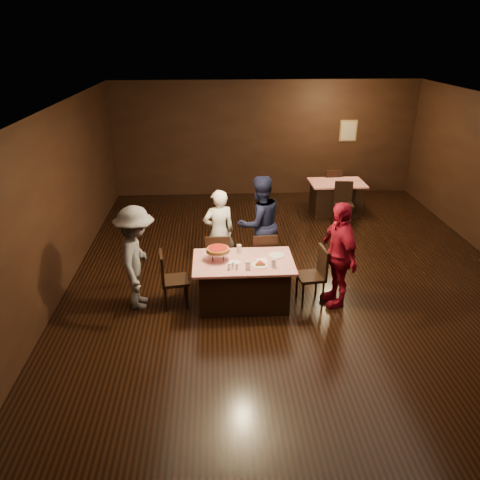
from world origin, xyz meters
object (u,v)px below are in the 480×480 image
diner_red_shirt (338,254)px  glass_front_left (248,265)px  diner_navy_hoodie (259,224)px  chair_back_near (344,203)px  chair_far_left (218,257)px  diner_grey_knit (137,258)px  main_table (243,282)px  plate_empty (276,255)px  chair_far_right (263,256)px  chair_back_far (330,186)px  glass_back (239,249)px  pizza_stand (218,250)px  diner_white_jacket (219,232)px  chair_end_left (175,279)px  glass_front_right (274,263)px  chair_end_right (311,275)px  back_table (336,197)px

diner_red_shirt → glass_front_left: diner_red_shirt is taller
diner_navy_hoodie → diner_red_shirt: diner_navy_hoodie is taller
glass_front_left → chair_back_near: bearing=56.0°
chair_far_left → diner_grey_knit: diner_grey_knit is taller
main_table → plate_empty: size_ratio=6.40×
chair_far_right → chair_back_near: 3.41m
chair_back_far → glass_back: (-2.59, -4.40, 0.37)m
diner_navy_hoodie → plate_empty: size_ratio=7.21×
diner_navy_hoodie → pizza_stand: (-0.77, -1.17, 0.05)m
glass_back → diner_white_jacket: bearing=110.7°
diner_navy_hoodie → chair_end_left: bearing=15.6°
chair_end_left → glass_front_right: bearing=-108.0°
diner_navy_hoodie → glass_front_left: 1.55m
diner_white_jacket → diner_grey_knit: 1.72m
main_table → chair_far_right: 0.85m
chair_back_far → plate_empty: (-1.99, -4.55, 0.30)m
diner_grey_knit → glass_front_left: 1.75m
plate_empty → glass_front_right: size_ratio=1.79×
chair_end_right → plate_empty: (-0.55, 0.15, 0.30)m
chair_end_left → chair_back_far: same height
plate_empty → glass_back: bearing=166.0°
chair_far_right → pizza_stand: 1.16m
plate_empty → chair_back_near: bearing=58.5°
back_table → chair_back_far: bearing=90.0°
glass_front_left → glass_front_right: 0.40m
chair_end_left → diner_white_jacket: bearing=-41.5°
main_table → glass_front_left: glass_front_left is taller
chair_end_left → chair_back_near: 4.98m
pizza_stand → glass_back: bearing=35.5°
plate_empty → glass_front_left: bearing=-138.0°
plate_empty → chair_far_left: bearing=147.7°
chair_back_near → glass_front_left: 4.48m
diner_red_shirt → chair_far_left: bearing=-125.3°
chair_back_far → diner_grey_knit: size_ratio=0.56×
diner_white_jacket → glass_front_right: size_ratio=11.33×
chair_back_near → diner_red_shirt: 3.64m
diner_white_jacket → glass_front_left: (0.42, -1.44, 0.05)m
chair_far_right → diner_red_shirt: size_ratio=0.54×
back_table → diner_grey_knit: (-4.22, -4.08, 0.47)m
chair_end_right → glass_back: chair_end_right is taller
main_table → chair_back_near: bearing=53.2°
main_table → diner_red_shirt: (1.51, -0.07, 0.49)m
chair_far_right → chair_far_left: bearing=-3.9°
diner_red_shirt → glass_front_left: size_ratio=12.50×
back_table → chair_end_left: bearing=-131.6°
chair_back_near → diner_grey_knit: 5.42m
chair_far_right → diner_navy_hoodie: bearing=-90.7°
plate_empty → glass_front_right: glass_front_right is taller
chair_end_left → glass_front_right: size_ratio=6.79×
chair_far_right → diner_red_shirt: 1.43m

